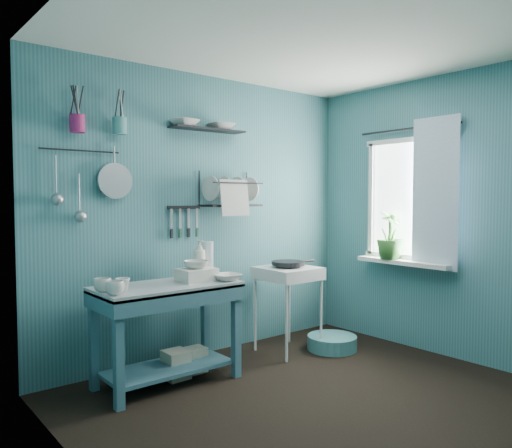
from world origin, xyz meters
TOP-DOWN VIEW (x-y plane):
  - floor at (0.00, 0.00)m, footprint 3.20×3.20m
  - ceiling at (0.00, 0.00)m, footprint 3.20×3.20m
  - wall_back at (0.00, 1.50)m, footprint 3.20×0.00m
  - wall_left at (-1.60, 0.00)m, footprint 0.00×3.00m
  - wall_right at (1.60, 0.00)m, footprint 0.00×3.00m
  - work_counter at (-0.66, 1.05)m, footprint 1.10×0.58m
  - mug_left at (-1.14, 0.89)m, footprint 0.12×0.12m
  - mug_mid at (-1.04, 0.99)m, footprint 0.14×0.14m
  - mug_right at (-1.16, 1.05)m, footprint 0.17×0.17m
  - wash_tub at (-0.41, 1.03)m, footprint 0.28×0.22m
  - tub_bowl at (-0.41, 1.03)m, footprint 0.20×0.19m
  - soap_bottle at (-0.24, 1.25)m, footprint 0.12×0.12m
  - water_bottle at (-0.14, 1.27)m, footprint 0.09×0.09m
  - counter_bowl at (-0.21, 0.90)m, footprint 0.22×0.22m
  - hotplate_stand at (0.59, 1.05)m, footprint 0.52×0.52m
  - frying_pan at (0.59, 1.05)m, footprint 0.30×0.30m
  - knife_strip at (-0.25, 1.47)m, footprint 0.32×0.02m
  - dish_rack at (0.18, 1.37)m, footprint 0.58×0.32m
  - upper_shelf at (-0.04, 1.40)m, footprint 0.70×0.20m
  - shelf_bowl_left at (-0.28, 1.40)m, footprint 0.26×0.26m
  - shelf_bowl_right at (0.10, 1.40)m, footprint 0.26×0.26m
  - utensil_cup_magenta at (-1.18, 1.42)m, footprint 0.11×0.11m
  - utensil_cup_teal at (-0.85, 1.42)m, footprint 0.11×0.11m
  - colander at (-0.88, 1.45)m, footprint 0.28×0.03m
  - ladle_outer at (-1.33, 1.46)m, footprint 0.01×0.01m
  - ladle_inner at (-1.16, 1.46)m, footprint 0.01×0.01m
  - hook_rail at (-1.14, 1.47)m, footprint 0.60×0.01m
  - window_glass at (1.59, 0.45)m, footprint 0.00×1.10m
  - windowsill at (1.50, 0.45)m, footprint 0.16×0.95m
  - curtain at (1.52, 0.15)m, footprint 0.00×1.35m
  - curtain_rod at (1.54, 0.45)m, footprint 0.02×1.05m
  - potted_plant at (1.48, 0.59)m, footprint 0.31×0.31m
  - storage_tin_large at (-0.56, 1.10)m, footprint 0.18×0.18m
  - storage_tin_small at (-0.36, 1.13)m, footprint 0.15×0.15m
  - floor_basin at (0.95, 0.83)m, footprint 0.46×0.46m

SIDE VIEW (x-z plane):
  - floor at x=0.00m, z-range 0.00..0.00m
  - floor_basin at x=0.95m, z-range 0.00..0.13m
  - storage_tin_small at x=-0.36m, z-range 0.00..0.20m
  - storage_tin_large at x=-0.56m, z-range 0.00..0.22m
  - work_counter at x=-0.66m, z-range 0.00..0.76m
  - hotplate_stand at x=0.59m, z-range 0.00..0.78m
  - counter_bowl at x=-0.21m, z-range 0.76..0.81m
  - mug_mid at x=-1.04m, z-range 0.76..0.85m
  - mug_left at x=-1.14m, z-range 0.76..0.86m
  - mug_right at x=-1.16m, z-range 0.76..0.86m
  - windowsill at x=1.50m, z-range 0.79..0.83m
  - wash_tub at x=-0.41m, z-range 0.76..0.86m
  - frying_pan at x=0.59m, z-range 0.80..0.83m
  - tub_bowl at x=-0.41m, z-range 0.86..0.92m
  - water_bottle at x=-0.14m, z-range 0.76..1.04m
  - soap_bottle at x=-0.24m, z-range 0.76..1.06m
  - potted_plant at x=1.48m, z-range 0.83..1.29m
  - wall_back at x=0.00m, z-range -0.35..2.85m
  - wall_left at x=-1.60m, z-range -0.25..2.75m
  - wall_right at x=1.60m, z-range -0.25..2.75m
  - knife_strip at x=-0.25m, z-range 1.31..1.34m
  - window_glass at x=1.59m, z-range 0.85..1.95m
  - ladle_inner at x=-1.16m, z-range 1.29..1.59m
  - curtain at x=1.52m, z-range 0.77..2.12m
  - dish_rack at x=0.18m, z-range 1.33..1.65m
  - colander at x=-0.88m, z-range 1.40..1.68m
  - ladle_outer at x=-1.33m, z-range 1.42..1.72m
  - hook_rail at x=-1.14m, z-range 1.76..1.77m
  - utensil_cup_magenta at x=-1.18m, z-range 1.89..2.02m
  - utensil_cup_teal at x=-0.85m, z-range 1.90..2.03m
  - upper_shelf at x=-0.04m, z-range 2.00..2.01m
  - shelf_bowl_right at x=0.10m, z-range 2.00..2.06m
  - shelf_bowl_left at x=-0.28m, z-range 2.02..2.07m
  - curtain_rod at x=1.54m, z-range 2.04..2.06m
  - ceiling at x=0.00m, z-range 2.50..2.50m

